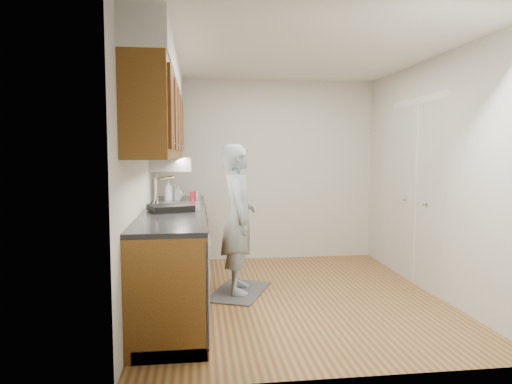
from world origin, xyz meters
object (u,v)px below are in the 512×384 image
Objects in this scene: person at (239,209)px; dish_rack at (170,208)px; soap_bottle_c at (177,193)px; steel_can at (198,196)px; soap_bottle_a at (168,191)px; soda_can at (193,197)px; soap_bottle_b at (175,193)px.

dish_rack is at bearing 123.20° from person.
soap_bottle_c reaches higher than steel_can.
dish_rack is (-0.69, -0.38, 0.06)m from person.
dish_rack is at bearing -85.06° from soap_bottle_a.
dish_rack is at bearing -91.07° from soap_bottle_c.
person reaches higher than dish_rack.
soap_bottle_b is at bearing 133.62° from soda_can.
dish_rack is (0.07, -0.83, -0.10)m from soap_bottle_a.
soda_can is (-0.48, 0.38, 0.09)m from person.
soap_bottle_b is 1.57× the size of soda_can.
soap_bottle_c is 1.46× the size of soda_can.
soda_can is (0.27, -0.07, -0.07)m from soap_bottle_a.
person is 13.69× the size of steel_can.
soap_bottle_a reaches higher than soap_bottle_c.
soap_bottle_a is at bearing 165.84° from soda_can.
person is 9.39× the size of soap_bottle_b.
steel_can is (0.24, -0.25, -0.02)m from soap_bottle_c.
soda_can is at bearing -160.73° from steel_can.
soda_can is 0.78m from dish_rack.
soap_bottle_a is 0.23m from soap_bottle_c.
soda_can is 0.93× the size of steel_can.
soap_bottle_b is (0.07, 0.15, -0.03)m from soap_bottle_a.
dish_rack is (0.00, -0.97, -0.06)m from soap_bottle_b.
soap_bottle_c is at bearing 69.79° from soap_bottle_b.
soap_bottle_a is (-0.76, 0.45, 0.16)m from person.
person reaches higher than steel_can.
dish_rack is (-0.02, -1.03, -0.06)m from soap_bottle_c.
person is 10.11× the size of soap_bottle_c.
soda_can is at bearing 56.28° from person.
person is 0.79m from dish_rack.
soap_bottle_c is at bearing 66.09° from soap_bottle_a.
soap_bottle_a is 2.09× the size of soda_can.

